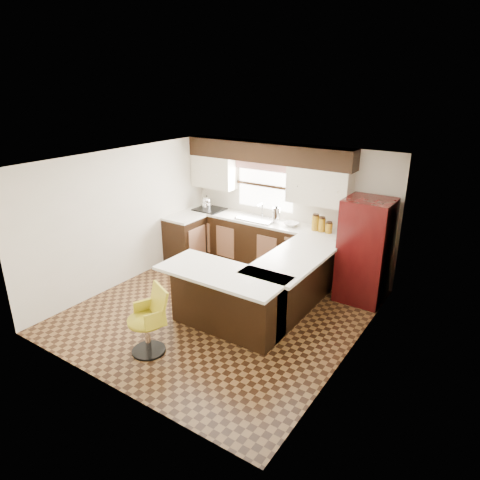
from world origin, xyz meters
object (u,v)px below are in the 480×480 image
Objects in this scene: peninsula_long at (290,285)px; refrigerator at (365,251)px; bar_chair at (146,322)px; peninsula_return at (227,301)px.

refrigerator is (0.81, 1.03, 0.42)m from peninsula_long.
peninsula_long is 2.32m from bar_chair.
peninsula_long is 1.37m from refrigerator.
peninsula_return is 1.77× the size of bar_chair.
bar_chair reaches higher than peninsula_long.
refrigerator is at bearing 83.47° from bar_chair.
refrigerator is 3.64m from bar_chair.
bar_chair is at bearing -117.34° from peninsula_long.
peninsula_return is at bearing -123.69° from refrigerator.
peninsula_long is at bearing 87.40° from bar_chair.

